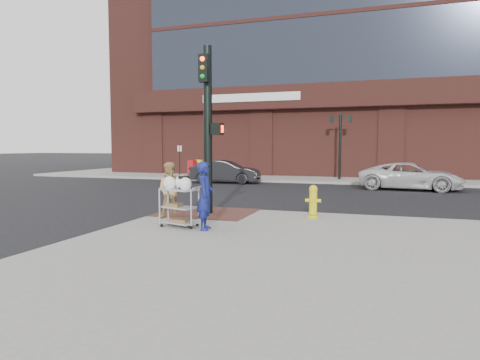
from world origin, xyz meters
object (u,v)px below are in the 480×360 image
(woman_blue, at_px, (205,196))
(utility_cart, at_px, (179,204))
(lamp_post, at_px, (340,139))
(sedan_dark, at_px, (225,172))
(minivan_white, at_px, (411,176))
(traffic_signal_pole, at_px, (208,125))
(fire_hydrant, at_px, (313,201))
(pedestrian_tan, at_px, (171,191))

(woman_blue, xyz_separation_m, utility_cart, (-0.78, 0.15, -0.24))
(lamp_post, height_order, sedan_dark, lamp_post)
(utility_cart, bearing_deg, woman_blue, -10.98)
(lamp_post, height_order, minivan_white, lamp_post)
(traffic_signal_pole, relative_size, woman_blue, 3.01)
(traffic_signal_pole, relative_size, minivan_white, 1.01)
(traffic_signal_pole, distance_m, minivan_white, 13.01)
(minivan_white, bearing_deg, fire_hydrant, 169.41)
(lamp_post, relative_size, sedan_dark, 0.97)
(sedan_dark, bearing_deg, fire_hydrant, -154.79)
(utility_cart, bearing_deg, traffic_signal_pole, 93.09)
(lamp_post, height_order, pedestrian_tan, lamp_post)
(traffic_signal_pole, bearing_deg, fire_hydrant, 3.41)
(sedan_dark, bearing_deg, minivan_white, -100.39)
(pedestrian_tan, distance_m, sedan_dark, 13.63)
(traffic_signal_pole, xyz_separation_m, utility_cart, (0.12, -2.21, -2.09))
(lamp_post, bearing_deg, traffic_signal_pole, -99.24)
(sedan_dark, height_order, utility_cart, utility_cart)
(woman_blue, bearing_deg, pedestrian_tan, 40.65)
(pedestrian_tan, bearing_deg, sedan_dark, 85.78)
(traffic_signal_pole, relative_size, sedan_dark, 1.21)
(pedestrian_tan, bearing_deg, traffic_signal_pole, 44.60)
(fire_hydrant, bearing_deg, traffic_signal_pole, -176.59)
(woman_blue, xyz_separation_m, pedestrian_tan, (-1.52, 1.15, -0.03))
(minivan_white, relative_size, fire_hydrant, 5.26)
(utility_cart, bearing_deg, minivan_white, 64.98)
(sedan_dark, height_order, minivan_white, minivan_white)
(traffic_signal_pole, bearing_deg, lamp_post, 80.76)
(woman_blue, distance_m, utility_cart, 0.83)
(traffic_signal_pole, relative_size, fire_hydrant, 5.31)
(traffic_signal_pole, distance_m, sedan_dark, 12.81)
(pedestrian_tan, bearing_deg, minivan_white, 42.34)
(sedan_dark, bearing_deg, utility_cart, -169.75)
(utility_cart, xyz_separation_m, fire_hydrant, (3.01, 2.40, -0.11))
(pedestrian_tan, xyz_separation_m, fire_hydrant, (3.76, 1.40, -0.32))
(sedan_dark, bearing_deg, pedestrian_tan, -171.62)
(traffic_signal_pole, height_order, minivan_white, traffic_signal_pole)
(lamp_post, xyz_separation_m, woman_blue, (-1.58, -17.59, -1.64))
(traffic_signal_pole, bearing_deg, minivan_white, 60.31)
(utility_cart, bearing_deg, fire_hydrant, 38.55)
(woman_blue, distance_m, sedan_dark, 15.16)
(woman_blue, relative_size, pedestrian_tan, 1.04)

